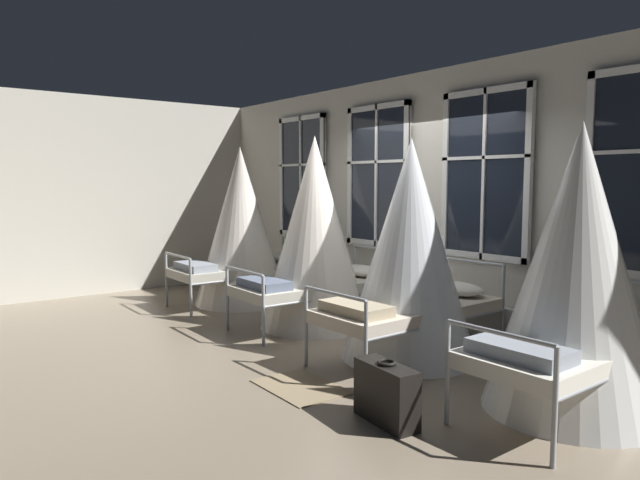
% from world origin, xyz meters
% --- Properties ---
extents(ground, '(17.19, 17.19, 0.00)m').
position_xyz_m(ground, '(0.00, 0.00, 0.00)').
color(ground, gray).
extents(back_wall_with_windows, '(9.18, 0.10, 3.11)m').
position_xyz_m(back_wall_with_windows, '(0.00, 1.05, 1.55)').
color(back_wall_with_windows, beige).
rests_on(back_wall_with_windows, ground).
extents(end_wall_left, '(0.10, 6.30, 3.11)m').
position_xyz_m(end_wall_left, '(-4.59, -1.65, 1.55)').
color(end_wall_left, beige).
rests_on(end_wall_left, ground).
extents(window_bank, '(6.29, 0.10, 2.72)m').
position_xyz_m(window_bank, '(-0.00, 0.94, 1.15)').
color(window_bank, black).
rests_on(window_bank, ground).
extents(cot_first, '(1.36, 2.02, 2.28)m').
position_xyz_m(cot_first, '(-2.58, -0.14, 1.10)').
color(cot_first, '#9EA3A8').
rests_on(cot_first, ground).
extents(cot_second, '(1.36, 2.02, 2.33)m').
position_xyz_m(cot_second, '(-0.82, -0.12, 1.13)').
color(cot_second, '#9EA3A8').
rests_on(cot_second, ground).
extents(cot_third, '(1.36, 2.01, 2.21)m').
position_xyz_m(cot_third, '(0.81, -0.16, 1.07)').
color(cot_third, '#9EA3A8').
rests_on(cot_third, ground).
extents(cot_fourth, '(1.36, 2.01, 2.23)m').
position_xyz_m(cot_fourth, '(2.55, -0.15, 1.08)').
color(cot_fourth, '#9EA3A8').
rests_on(cot_fourth, ground).
extents(rug_third, '(0.82, 0.58, 0.01)m').
position_xyz_m(rug_third, '(0.86, -1.54, 0.01)').
color(rug_third, '#8E7A5B').
rests_on(rug_third, ground).
extents(suitcase_dark, '(0.58, 0.27, 0.47)m').
position_xyz_m(suitcase_dark, '(1.85, -1.47, 0.22)').
color(suitcase_dark, black).
rests_on(suitcase_dark, ground).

